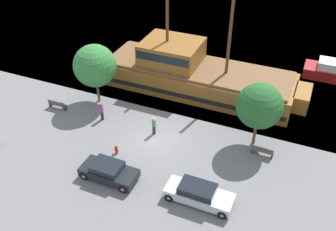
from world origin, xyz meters
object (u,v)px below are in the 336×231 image
at_px(pedestrian_walking_near, 102,111).
at_px(parked_car_curb_mid, 109,171).
at_px(fire_hydrant, 116,149).
at_px(pedestrian_walking_far, 154,126).
at_px(moored_boat_dockside, 332,72).
at_px(bench_promenade_east, 263,151).
at_px(bench_promenade_west, 57,104).
at_px(pirate_ship, 194,74).
at_px(parked_car_curb_front, 199,194).

bearing_deg(pedestrian_walking_near, parked_car_curb_mid, -54.98).
relative_size(fire_hydrant, pedestrian_walking_far, 0.46).
relative_size(moored_boat_dockside, bench_promenade_east, 3.41).
xyz_separation_m(moored_boat_dockside, fire_hydrant, (-14.70, -19.11, -0.31)).
height_order(parked_car_curb_mid, bench_promenade_east, parked_car_curb_mid).
bearing_deg(bench_promenade_west, bench_promenade_east, 2.92).
xyz_separation_m(parked_car_curb_mid, fire_hydrant, (-0.86, 2.60, -0.27)).
distance_m(pirate_ship, bench_promenade_east, 11.12).
height_order(parked_car_curb_mid, fire_hydrant, parked_car_curb_mid).
distance_m(bench_promenade_east, pedestrian_walking_near, 14.00).
height_order(parked_car_curb_mid, bench_promenade_west, parked_car_curb_mid).
bearing_deg(bench_promenade_west, pirate_ship, 38.47).
distance_m(parked_car_curb_front, parked_car_curb_mid, 6.71).
distance_m(bench_promenade_east, bench_promenade_west, 18.70).
bearing_deg(parked_car_curb_front, bench_promenade_east, 64.36).
relative_size(pirate_ship, bench_promenade_east, 11.80).
bearing_deg(fire_hydrant, bench_promenade_east, 21.82).
xyz_separation_m(parked_car_curb_mid, pedestrian_walking_far, (0.82, 6.02, 0.16)).
bearing_deg(bench_promenade_west, moored_boat_dockside, 34.77).
distance_m(pirate_ship, moored_boat_dockside, 14.57).
xyz_separation_m(parked_car_curb_front, pedestrian_walking_far, (-5.87, 5.52, 0.14)).
relative_size(pirate_ship, pedestrian_walking_far, 11.92).
xyz_separation_m(moored_boat_dockside, pedestrian_walking_near, (-18.07, -15.67, 0.16)).
distance_m(parked_car_curb_front, pedestrian_walking_near, 12.25).
bearing_deg(fire_hydrant, pirate_ship, 78.77).
bearing_deg(pedestrian_walking_far, pedestrian_walking_near, 179.75).
distance_m(parked_car_curb_mid, bench_promenade_east, 11.91).
relative_size(moored_boat_dockside, fire_hydrant, 7.44).
bearing_deg(parked_car_curb_front, parked_car_curb_mid, -175.77).
bearing_deg(bench_promenade_west, parked_car_curb_front, -19.07).
relative_size(moored_boat_dockside, pedestrian_walking_near, 3.27).
relative_size(fire_hydrant, pedestrian_walking_near, 0.44).
xyz_separation_m(pirate_ship, bench_promenade_east, (8.31, -7.29, -1.21)).
relative_size(parked_car_curb_mid, pedestrian_walking_far, 2.53).
bearing_deg(parked_car_curb_front, pirate_ship, 111.08).
relative_size(parked_car_curb_mid, bench_promenade_west, 2.41).
distance_m(moored_boat_dockside, bench_promenade_west, 27.73).
height_order(moored_boat_dockside, fire_hydrant, moored_boat_dockside).
distance_m(moored_boat_dockside, parked_car_curb_mid, 25.75).
height_order(parked_car_curb_front, pedestrian_walking_near, pedestrian_walking_near).
xyz_separation_m(pirate_ship, pedestrian_walking_far, (-0.62, -8.12, -0.81)).
bearing_deg(parked_car_curb_mid, pedestrian_walking_far, 82.28).
bearing_deg(moored_boat_dockside, bench_promenade_east, -105.42).
relative_size(parked_car_curb_front, parked_car_curb_mid, 1.11).
distance_m(fire_hydrant, pedestrian_walking_near, 4.84).
relative_size(parked_car_curb_front, pedestrian_walking_far, 2.81).
relative_size(pirate_ship, parked_car_curb_mid, 4.72).
relative_size(parked_car_curb_mid, pedestrian_walking_near, 2.40).
bearing_deg(parked_car_curb_mid, parked_car_curb_front, 4.23).
xyz_separation_m(bench_promenade_east, bench_promenade_west, (-18.68, -0.95, 0.00)).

